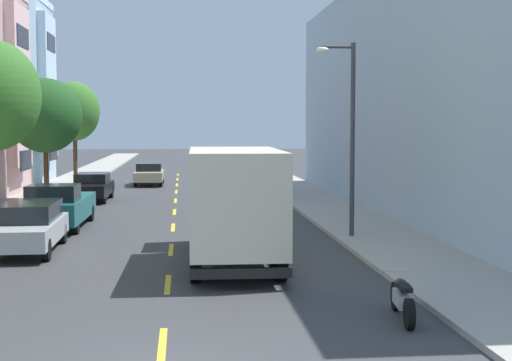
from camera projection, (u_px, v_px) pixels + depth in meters
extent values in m
plane|color=#38383A|center=(176.00, 195.00, 40.61)|extent=(160.00, 160.00, 0.00)
cube|color=#A39E93|center=(39.00, 199.00, 37.90)|extent=(3.20, 120.00, 0.14)
cube|color=#A39E93|center=(307.00, 196.00, 39.33)|extent=(3.20, 120.00, 0.14)
cube|color=yellow|center=(162.00, 345.00, 12.83)|extent=(0.14, 2.20, 0.01)
cube|color=yellow|center=(168.00, 284.00, 17.79)|extent=(0.14, 2.20, 0.01)
cube|color=yellow|center=(171.00, 249.00, 22.75)|extent=(0.14, 2.20, 0.01)
cube|color=yellow|center=(173.00, 227.00, 27.71)|extent=(0.14, 2.20, 0.01)
cube|color=yellow|center=(174.00, 212.00, 32.67)|extent=(0.14, 2.20, 0.01)
cube|color=yellow|center=(176.00, 200.00, 37.63)|extent=(0.14, 2.20, 0.01)
cube|color=yellow|center=(176.00, 192.00, 42.59)|extent=(0.14, 2.20, 0.01)
cube|color=yellow|center=(177.00, 185.00, 47.55)|extent=(0.14, 2.20, 0.01)
cube|color=yellow|center=(177.00, 179.00, 52.51)|extent=(0.14, 2.20, 0.01)
cube|color=yellow|center=(178.00, 175.00, 57.47)|extent=(0.14, 2.20, 0.01)
cube|color=#FECACA|center=(19.00, 86.00, 39.24)|extent=(0.55, 3.78, 8.65)
cube|color=#1E232D|center=(26.00, 160.00, 39.57)|extent=(0.04, 2.87, 1.10)
cube|color=#1E232D|center=(24.00, 99.00, 39.32)|extent=(0.04, 2.87, 1.10)
cube|color=#1E232D|center=(23.00, 37.00, 39.07)|extent=(0.04, 2.87, 1.10)
cube|color=#CAE7FE|center=(48.00, 87.00, 47.73)|extent=(0.55, 3.78, 9.30)
cube|color=#1E232D|center=(54.00, 152.00, 48.08)|extent=(0.04, 2.87, 1.10)
cube|color=#1E232D|center=(52.00, 98.00, 47.81)|extent=(0.04, 2.87, 1.10)
cube|color=#1E232D|center=(51.00, 43.00, 47.54)|extent=(0.04, 2.87, 1.10)
cube|color=#9EB7CC|center=(488.00, 92.00, 31.66)|extent=(10.00, 36.00, 10.72)
cylinder|color=#47331E|center=(46.00, 172.00, 36.24)|extent=(0.25, 0.25, 2.85)
ellipsoid|color=#1E4C1E|center=(45.00, 115.00, 36.02)|extent=(3.63, 3.63, 3.71)
cylinder|color=#47331E|center=(75.00, 159.00, 46.07)|extent=(0.26, 0.26, 3.25)
ellipsoid|color=#387028|center=(74.00, 111.00, 45.84)|extent=(3.16, 3.16, 3.74)
cylinder|color=#38383D|center=(352.00, 140.00, 24.49)|extent=(0.16, 0.16, 6.51)
cylinder|color=#38383D|center=(337.00, 47.00, 24.20)|extent=(1.10, 0.10, 0.10)
ellipsoid|color=silver|center=(322.00, 50.00, 24.15)|extent=(0.44, 0.28, 0.20)
cube|color=beige|center=(235.00, 197.00, 19.56)|extent=(2.50, 5.64, 2.58)
cube|color=beige|center=(228.00, 191.00, 23.50)|extent=(2.34, 1.94, 2.20)
cube|color=black|center=(227.00, 174.00, 24.36)|extent=(2.02, 0.12, 0.97)
cube|color=black|center=(241.00, 273.00, 16.98)|extent=(2.40, 0.21, 0.24)
cylinder|color=black|center=(261.00, 230.00, 23.73)|extent=(0.30, 0.97, 0.96)
cylinder|color=black|center=(196.00, 231.00, 23.56)|extent=(0.30, 0.97, 0.96)
cylinder|color=black|center=(281.00, 262.00, 18.18)|extent=(0.30, 0.97, 0.96)
cylinder|color=black|center=(196.00, 263.00, 18.00)|extent=(0.30, 0.97, 0.96)
cylinder|color=black|center=(276.00, 254.00, 19.27)|extent=(0.30, 0.97, 0.96)
cylinder|color=black|center=(196.00, 255.00, 19.10)|extent=(0.30, 0.97, 0.96)
cube|color=#194C28|center=(236.00, 171.00, 52.30)|extent=(1.80, 4.50, 0.60)
cube|color=black|center=(236.00, 163.00, 52.03)|extent=(1.58, 2.16, 0.50)
cylinder|color=black|center=(245.00, 173.00, 53.92)|extent=(0.22, 0.66, 0.66)
cylinder|color=black|center=(224.00, 174.00, 53.76)|extent=(0.22, 0.66, 0.66)
cylinder|color=black|center=(249.00, 176.00, 50.88)|extent=(0.22, 0.66, 0.66)
cylinder|color=black|center=(226.00, 176.00, 50.73)|extent=(0.22, 0.66, 0.66)
cube|color=#195B60|center=(60.00, 208.00, 27.66)|extent=(2.11, 5.34, 0.80)
cube|color=black|center=(53.00, 193.00, 26.45)|extent=(1.79, 1.63, 0.60)
cylinder|color=black|center=(25.00, 226.00, 25.83)|extent=(0.23, 0.66, 0.66)
cylinder|color=black|center=(76.00, 225.00, 25.97)|extent=(0.23, 0.66, 0.66)
cylinder|color=black|center=(46.00, 213.00, 29.41)|extent=(0.23, 0.66, 0.66)
cylinder|color=black|center=(90.00, 213.00, 29.55)|extent=(0.23, 0.66, 0.66)
cube|color=black|center=(92.00, 189.00, 37.39)|extent=(1.89, 4.54, 0.60)
cube|color=black|center=(92.00, 178.00, 37.57)|extent=(1.63, 2.19, 0.50)
cylinder|color=black|center=(71.00, 198.00, 35.83)|extent=(0.23, 0.66, 0.66)
cylinder|color=black|center=(104.00, 197.00, 35.95)|extent=(0.23, 0.66, 0.66)
cylinder|color=black|center=(81.00, 192.00, 38.87)|extent=(0.23, 0.66, 0.66)
cylinder|color=black|center=(111.00, 192.00, 39.00)|extent=(0.23, 0.66, 0.66)
cube|color=#7A9EC6|center=(258.00, 184.00, 39.20)|extent=(2.09, 5.33, 0.80)
cube|color=black|center=(255.00, 170.00, 40.30)|extent=(1.79, 1.62, 0.60)
cylinder|color=black|center=(270.00, 188.00, 41.12)|extent=(0.23, 0.66, 0.66)
cylinder|color=black|center=(238.00, 189.00, 40.91)|extent=(0.23, 0.66, 0.66)
cylinder|color=black|center=(279.00, 194.00, 37.55)|extent=(0.23, 0.66, 0.66)
cylinder|color=black|center=(245.00, 195.00, 37.34)|extent=(0.23, 0.66, 0.66)
cube|color=#B2B5BA|center=(28.00, 231.00, 22.26)|extent=(1.90, 4.73, 0.62)
cube|color=black|center=(30.00, 211.00, 22.59)|extent=(1.65, 2.85, 0.55)
cylinder|color=black|center=(46.00, 250.00, 20.79)|extent=(0.23, 0.66, 0.66)
cylinder|color=black|center=(12.00, 234.00, 23.77)|extent=(0.23, 0.66, 0.66)
cylinder|color=black|center=(62.00, 233.00, 23.96)|extent=(0.23, 0.66, 0.66)
cube|color=tan|center=(149.00, 175.00, 47.34)|extent=(1.80, 4.50, 0.60)
cube|color=black|center=(149.00, 167.00, 47.52)|extent=(1.58, 2.16, 0.50)
cylinder|color=black|center=(135.00, 182.00, 45.76)|extent=(0.22, 0.66, 0.66)
cylinder|color=black|center=(161.00, 182.00, 45.92)|extent=(0.22, 0.66, 0.66)
cylinder|color=black|center=(138.00, 178.00, 48.80)|extent=(0.22, 0.66, 0.66)
cylinder|color=black|center=(162.00, 178.00, 48.96)|extent=(0.22, 0.66, 0.66)
cylinder|color=black|center=(396.00, 296.00, 15.27)|extent=(0.21, 0.61, 0.60)
cylinder|color=black|center=(409.00, 314.00, 13.82)|extent=(0.21, 0.61, 0.60)
cube|color=silver|center=(402.00, 299.00, 14.53)|extent=(0.37, 0.84, 0.28)
ellipsoid|color=black|center=(401.00, 284.00, 14.69)|extent=(0.24, 0.48, 0.22)
cube|color=black|center=(405.00, 288.00, 14.25)|extent=(0.28, 0.54, 0.10)
cylinder|color=silver|center=(397.00, 270.00, 15.11)|extent=(0.62, 0.10, 0.03)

